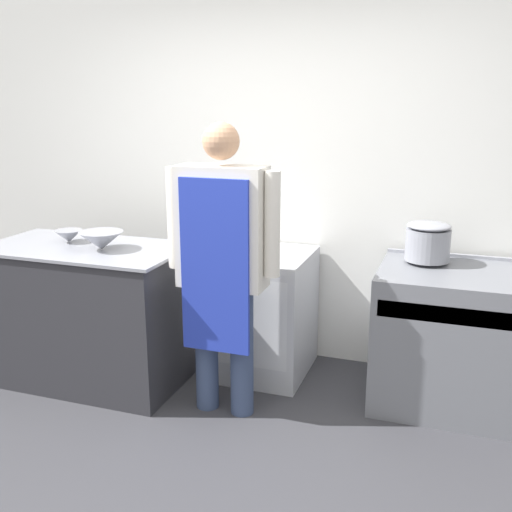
# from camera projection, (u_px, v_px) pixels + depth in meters

# --- Properties ---
(ground_plane) EXTENTS (14.00, 14.00, 0.00)m
(ground_plane) POSITION_uv_depth(u_px,v_px,m) (172.00, 494.00, 2.92)
(ground_plane) COLOR #38383D
(wall_back) EXTENTS (8.00, 0.05, 2.70)m
(wall_back) POSITION_uv_depth(u_px,v_px,m) (284.00, 174.00, 4.27)
(wall_back) COLOR white
(wall_back) RESTS_ON ground_plane
(prep_counter) EXTENTS (1.32, 0.72, 0.94)m
(prep_counter) POSITION_uv_depth(u_px,v_px,m) (89.00, 314.00, 4.02)
(prep_counter) COLOR #2D2D33
(prep_counter) RESTS_ON ground_plane
(stove) EXTENTS (0.97, 0.74, 0.89)m
(stove) POSITION_uv_depth(u_px,v_px,m) (456.00, 339.00, 3.70)
(stove) COLOR slate
(stove) RESTS_ON ground_plane
(fridge_unit) EXTENTS (0.62, 0.67, 0.86)m
(fridge_unit) POSITION_uv_depth(u_px,v_px,m) (264.00, 313.00, 4.16)
(fridge_unit) COLOR silver
(fridge_unit) RESTS_ON ground_plane
(person_cook) EXTENTS (0.69, 0.24, 1.75)m
(person_cook) POSITION_uv_depth(u_px,v_px,m) (222.00, 253.00, 3.46)
(person_cook) COLOR #38476B
(person_cook) RESTS_ON ground_plane
(mixing_bowl) EXTENTS (0.28, 0.28, 0.12)m
(mixing_bowl) POSITION_uv_depth(u_px,v_px,m) (101.00, 241.00, 3.81)
(mixing_bowl) COLOR gray
(mixing_bowl) RESTS_ON prep_counter
(small_bowl) EXTENTS (0.18, 0.18, 0.08)m
(small_bowl) POSITION_uv_depth(u_px,v_px,m) (69.00, 236.00, 4.02)
(small_bowl) COLOR gray
(small_bowl) RESTS_ON prep_counter
(stock_pot) EXTENTS (0.28, 0.28, 0.24)m
(stock_pot) POSITION_uv_depth(u_px,v_px,m) (428.00, 241.00, 3.74)
(stock_pot) COLOR gray
(stock_pot) RESTS_ON stove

